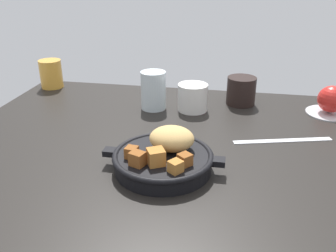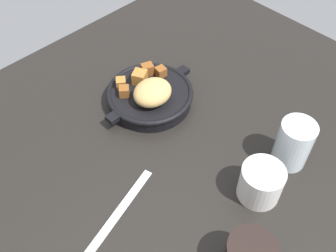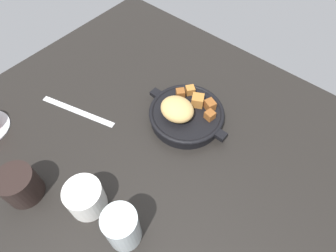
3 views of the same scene
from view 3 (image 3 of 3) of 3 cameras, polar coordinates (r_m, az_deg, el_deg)
name	(u,v)px [view 3 (image 3 of 3)]	position (r cm, az deg, el deg)	size (l,w,h in cm)	color
ground_plane	(163,138)	(74.37, -0.97, -2.46)	(105.79, 85.37, 2.40)	black
cast_iron_skillet	(186,114)	(74.29, 3.58, 2.51)	(24.06, 19.82, 8.10)	black
butter_knife	(78,111)	(81.80, -17.76, 2.88)	(22.93, 1.60, 0.36)	silver
water_glass_tall	(122,228)	(58.75, -9.21, -19.57)	(6.92, 6.92, 10.47)	silver
coffee_mug_dark	(20,185)	(70.21, -27.70, -10.53)	(8.14, 8.14, 7.88)	black
ceramic_mug_white	(86,198)	(64.05, -16.30, -13.75)	(8.09, 8.09, 7.37)	silver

